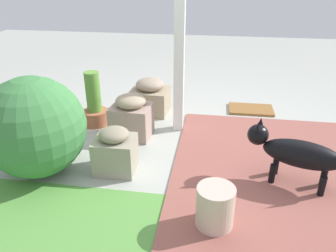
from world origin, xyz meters
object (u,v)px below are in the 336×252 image
Objects in this scene: dog at (295,152)px; doormat at (251,109)px; stone_planter_mid at (115,151)px; round_shrub at (35,127)px; ceramic_urn at (215,208)px; terracotta_pot_tall at (94,106)px; terracotta_pot_spiky at (50,100)px; stone_planter_near at (131,117)px; porch_pillar at (180,37)px; stone_planter_nearest at (150,97)px.

dog is 1.38× the size of doormat.
round_shrub is at bearing 10.06° from stone_planter_mid.
terracotta_pot_tall is at bearing -46.48° from ceramic_urn.
terracotta_pot_spiky is at bearing -68.41° from round_shrub.
round_shrub is 1.07m from terracotta_pot_tall.
terracotta_pot_spiky is 0.57m from terracotta_pot_tall.
stone_planter_mid reaches higher than ceramic_urn.
dog is 1.64m from doormat.
porch_pillar is at bearing -152.10° from stone_planter_near.
dog is at bearing 156.66° from terracotta_pot_tall.
ceramic_urn is (-0.87, 1.98, -0.04)m from stone_planter_nearest.
porch_pillar is 6.36× the size of ceramic_urn.
ceramic_urn is (0.63, 0.62, -0.15)m from dog.
terracotta_pot_tall is (-0.57, 0.03, -0.03)m from terracotta_pot_spiky.
stone_planter_nearest is 0.73m from terracotta_pot_tall.
porch_pillar is 4.34× the size of stone_planter_nearest.
stone_planter_near is 1.06m from round_shrub.
terracotta_pot_spiky is at bearing 20.75° from stone_planter_nearest.
terracotta_pot_tall is at bearing 39.16° from stone_planter_nearest.
porch_pillar is at bearing 37.69° from doormat.
stone_planter_nearest reaches higher than doormat.
stone_planter_nearest is 1.32m from doormat.
doormat is (-1.29, -0.24, -0.19)m from stone_planter_nearest.
stone_planter_nearest is 1.21m from terracotta_pot_spiky.
stone_planter_mid is at bearing -33.34° from ceramic_urn.
dog is 0.90m from ceramic_urn.
dog reaches higher than ceramic_urn.
terracotta_pot_tall is 2.00m from doormat.
ceramic_urn is at bearing 142.31° from terracotta_pot_spiky.
stone_planter_nearest is at bearing -45.98° from porch_pillar.
terracotta_pot_tall is 2.09m from ceramic_urn.
stone_planter_nearest is 0.69m from stone_planter_near.
porch_pillar is 3.71× the size of doormat.
stone_planter_near is at bearing -128.45° from round_shrub.
doormat is (-0.41, -2.22, -0.15)m from ceramic_urn.
ceramic_urn is at bearing 106.44° from porch_pillar.
terracotta_pot_tall reaches higher than stone_planter_nearest.
terracotta_pot_spiky reaches higher than dog.
round_shrub is 1.40× the size of terracotta_pot_tall.
dog is at bearing -176.37° from round_shrub.
ceramic_urn is 0.58× the size of doormat.
ceramic_urn is at bearing 79.43° from doormat.
ceramic_urn is (-1.58, 0.48, -0.28)m from round_shrub.
stone_planter_near reaches higher than stone_planter_mid.
stone_planter_near is 1.13× the size of stone_planter_mid.
porch_pillar reaches higher than stone_planter_mid.
round_shrub is 1.58× the size of doormat.
dog is (-2.07, 0.89, 0.08)m from terracotta_pot_tall.
round_shrub is at bearing 51.55° from stone_planter_near.
doormat is at bearing -82.23° from dog.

